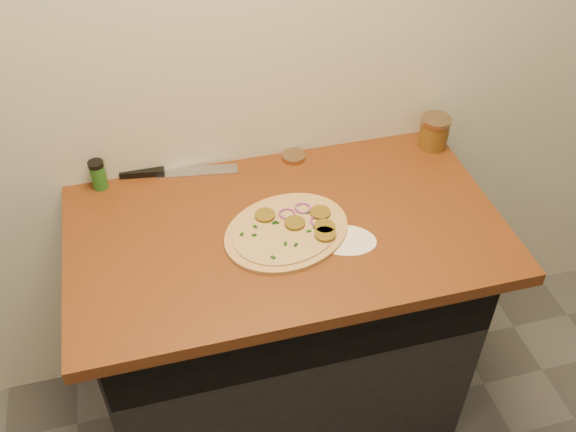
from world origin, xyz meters
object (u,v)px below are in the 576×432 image
object	(u,v)px
chefs_knife	(168,172)
spice_shaker	(98,175)
salsa_jar	(434,132)
pizza	(288,230)

from	to	relation	value
chefs_knife	spice_shaker	xyz separation A→B (m)	(-0.20, -0.01, 0.04)
chefs_knife	spice_shaker	distance (m)	0.21
spice_shaker	salsa_jar	bearing A→B (deg)	-2.93
salsa_jar	spice_shaker	size ratio (longest dim) A/B	1.13
pizza	spice_shaker	xyz separation A→B (m)	(-0.49, 0.33, 0.04)
chefs_knife	salsa_jar	world-z (taller)	salsa_jar
salsa_jar	spice_shaker	xyz separation A→B (m)	(-1.04, 0.05, -0.01)
pizza	chefs_knife	xyz separation A→B (m)	(-0.29, 0.34, -0.00)
pizza	spice_shaker	distance (m)	0.59
pizza	chefs_knife	world-z (taller)	pizza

